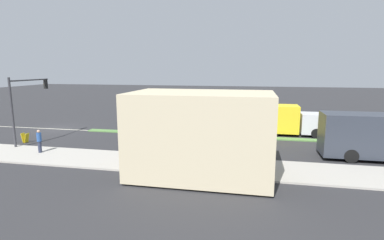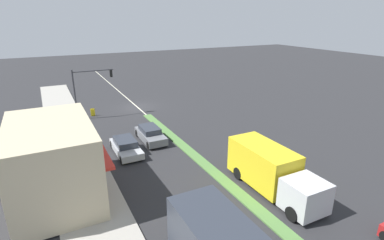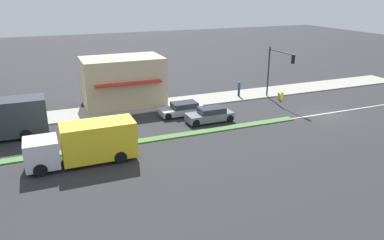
{
  "view_description": "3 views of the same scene",
  "coord_description": "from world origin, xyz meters",
  "px_view_note": "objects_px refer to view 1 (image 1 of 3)",
  "views": [
    {
      "loc": [
        27.73,
        20.6,
        6.45
      ],
      "look_at": [
        1.63,
        15.2,
        1.79
      ],
      "focal_mm": 28.0,
      "sensor_mm": 36.0,
      "label": 1
    },
    {
      "loc": [
        10.61,
        36.67,
        11.24
      ],
      "look_at": [
        -1.67,
        12.57,
        1.82
      ],
      "focal_mm": 28.0,
      "sensor_mm": 36.0,
      "label": 2
    },
    {
      "loc": [
        -27.5,
        25.62,
        11.71
      ],
      "look_at": [
        -1.04,
        14.65,
        1.65
      ],
      "focal_mm": 35.0,
      "sensor_mm": 36.0,
      "label": 3
    }
  ],
  "objects_px": {
    "hatchback_red": "(361,125)",
    "traffic_signal_main": "(24,99)",
    "delivery_truck": "(280,120)",
    "sedan_silver": "(159,140)",
    "warning_aframe_sign": "(25,138)",
    "suv_grey": "(151,132)",
    "pedestrian": "(39,141)"
  },
  "relations": [
    {
      "from": "pedestrian",
      "to": "sedan_silver",
      "type": "bearing_deg",
      "value": 113.54
    },
    {
      "from": "traffic_signal_main",
      "to": "sedan_silver",
      "type": "height_order",
      "value": "traffic_signal_main"
    },
    {
      "from": "traffic_signal_main",
      "to": "delivery_truck",
      "type": "relative_size",
      "value": 0.75
    },
    {
      "from": "warning_aframe_sign",
      "to": "sedan_silver",
      "type": "bearing_deg",
      "value": 93.66
    },
    {
      "from": "sedan_silver",
      "to": "suv_grey",
      "type": "bearing_deg",
      "value": -150.01
    },
    {
      "from": "traffic_signal_main",
      "to": "suv_grey",
      "type": "bearing_deg",
      "value": 111.95
    },
    {
      "from": "traffic_signal_main",
      "to": "delivery_truck",
      "type": "xyz_separation_m",
      "value": [
        -8.32,
        21.46,
        -2.43
      ]
    },
    {
      "from": "pedestrian",
      "to": "sedan_silver",
      "type": "relative_size",
      "value": 0.4
    },
    {
      "from": "sedan_silver",
      "to": "hatchback_red",
      "type": "relative_size",
      "value": 1.13
    },
    {
      "from": "hatchback_red",
      "to": "traffic_signal_main",
      "type": "bearing_deg",
      "value": -69.44
    },
    {
      "from": "sedan_silver",
      "to": "hatchback_red",
      "type": "height_order",
      "value": "hatchback_red"
    },
    {
      "from": "traffic_signal_main",
      "to": "sedan_silver",
      "type": "relative_size",
      "value": 1.27
    },
    {
      "from": "delivery_truck",
      "to": "suv_grey",
      "type": "distance_m",
      "value": 12.55
    },
    {
      "from": "delivery_truck",
      "to": "sedan_silver",
      "type": "height_order",
      "value": "delivery_truck"
    },
    {
      "from": "pedestrian",
      "to": "delivery_truck",
      "type": "distance_m",
      "value": 21.29
    },
    {
      "from": "warning_aframe_sign",
      "to": "sedan_silver",
      "type": "distance_m",
      "value": 11.97
    },
    {
      "from": "warning_aframe_sign",
      "to": "delivery_truck",
      "type": "height_order",
      "value": "delivery_truck"
    },
    {
      "from": "delivery_truck",
      "to": "sedan_silver",
      "type": "relative_size",
      "value": 1.7
    },
    {
      "from": "warning_aframe_sign",
      "to": "suv_grey",
      "type": "distance_m",
      "value": 10.93
    },
    {
      "from": "warning_aframe_sign",
      "to": "suv_grey",
      "type": "height_order",
      "value": "suv_grey"
    },
    {
      "from": "sedan_silver",
      "to": "traffic_signal_main",
      "type": "bearing_deg",
      "value": -84.34
    },
    {
      "from": "delivery_truck",
      "to": "warning_aframe_sign",
      "type": "bearing_deg",
      "value": -70.15
    },
    {
      "from": "pedestrian",
      "to": "hatchback_red",
      "type": "bearing_deg",
      "value": 117.11
    },
    {
      "from": "warning_aframe_sign",
      "to": "sedan_silver",
      "type": "relative_size",
      "value": 0.19
    },
    {
      "from": "traffic_signal_main",
      "to": "delivery_truck",
      "type": "bearing_deg",
      "value": 111.2
    },
    {
      "from": "traffic_signal_main",
      "to": "sedan_silver",
      "type": "xyz_separation_m",
      "value": [
        -1.12,
        11.35,
        -3.28
      ]
    },
    {
      "from": "suv_grey",
      "to": "hatchback_red",
      "type": "height_order",
      "value": "suv_grey"
    },
    {
      "from": "hatchback_red",
      "to": "sedan_silver",
      "type": "bearing_deg",
      "value": -61.36
    },
    {
      "from": "sedan_silver",
      "to": "hatchback_red",
      "type": "distance_m",
      "value": 20.86
    },
    {
      "from": "traffic_signal_main",
      "to": "hatchback_red",
      "type": "height_order",
      "value": "traffic_signal_main"
    },
    {
      "from": "warning_aframe_sign",
      "to": "delivery_truck",
      "type": "distance_m",
      "value": 23.47
    },
    {
      "from": "pedestrian",
      "to": "warning_aframe_sign",
      "type": "distance_m",
      "value": 4.7
    }
  ]
}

